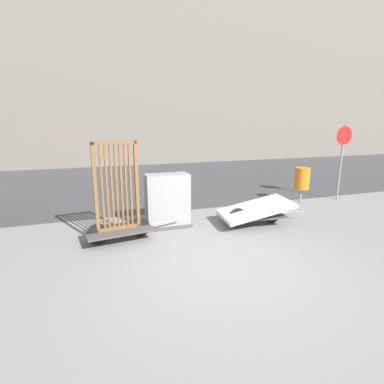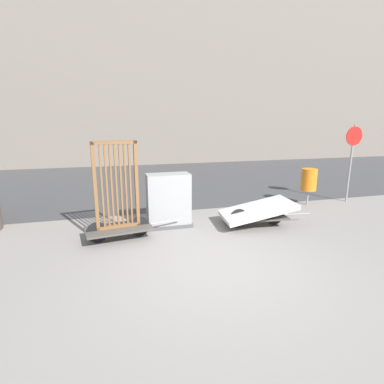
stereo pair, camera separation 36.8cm
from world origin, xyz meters
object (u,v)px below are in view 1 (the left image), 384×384
at_px(bike_cart_with_bedframe, 118,210).
at_px(trash_bin, 302,179).
at_px(bike_cart_with_mattress, 255,210).
at_px(sign_post, 342,151).
at_px(utility_cabinet, 168,202).

relative_size(bike_cart_with_bedframe, trash_bin, 1.92).
bearing_deg(bike_cart_with_mattress, sign_post, 24.69).
xyz_separation_m(bike_cart_with_mattress, trash_bin, (2.36, 1.33, 0.40)).
bearing_deg(bike_cart_with_bedframe, trash_bin, 4.73).
height_order(bike_cart_with_mattress, sign_post, sign_post).
height_order(bike_cart_with_mattress, trash_bin, trash_bin).
relative_size(utility_cabinet, trash_bin, 1.16).
height_order(trash_bin, sign_post, sign_post).
bearing_deg(bike_cart_with_bedframe, sign_post, 2.02).
relative_size(trash_bin, sign_post, 0.46).
xyz_separation_m(bike_cart_with_bedframe, trash_bin, (5.59, 1.33, 0.09)).
relative_size(utility_cabinet, sign_post, 0.54).
xyz_separation_m(bike_cart_with_mattress, utility_cabinet, (-2.05, 0.54, 0.23)).
xyz_separation_m(bike_cart_with_bedframe, bike_cart_with_mattress, (3.23, -0.00, -0.31)).
xyz_separation_m(bike_cart_with_bedframe, sign_post, (7.01, 1.32, 0.88)).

